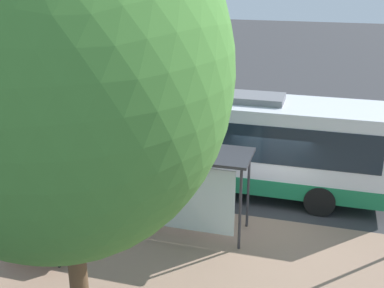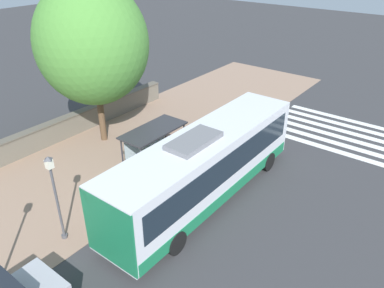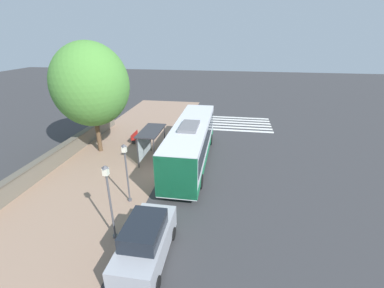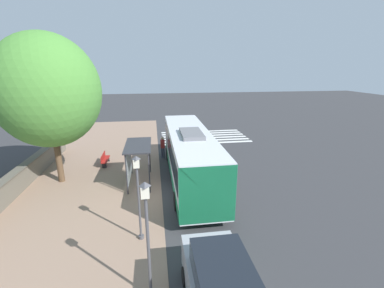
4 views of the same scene
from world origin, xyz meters
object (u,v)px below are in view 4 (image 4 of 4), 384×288
Objects in this scene: bus at (190,154)px; street_lamp_near at (138,191)px; bench at (105,159)px; street_lamp_far at (148,233)px; shade_tree at (48,91)px; pedestrian at (163,145)px; bus_shelter at (136,152)px.

bus is 2.98× the size of street_lamp_near.
street_lamp_far is (3.53, -12.51, 2.00)m from bench.
shade_tree is (-2.32, -2.63, 5.37)m from bench.
bus reaches higher than pedestrian.
pedestrian is 9.05m from shade_tree.
shade_tree reaches higher than bench.
street_lamp_near reaches higher than pedestrian.
bus_shelter is at bearing -53.37° from bench.
shade_tree is (-5.41, 6.77, 3.54)m from street_lamp_near.
pedestrian is 13.57m from street_lamp_far.
street_lamp_far reaches higher than bus_shelter.
bench is 0.45× the size of street_lamp_near.
pedestrian is 0.43× the size of street_lamp_far.
bench is 10.06m from street_lamp_near.
street_lamp_far is at bearing -84.35° from bus_shelter.
pedestrian is at bearing 86.00° from street_lamp_far.
street_lamp_far reaches higher than pedestrian.
bus is 9.35m from shade_tree.
pedestrian is at bearing 82.40° from street_lamp_near.
bus is 2.76× the size of street_lamp_far.
bench is at bearing 148.71° from bus.
bus is 7.21m from bench.
street_lamp_near reaches higher than bus_shelter.
street_lamp_far reaches higher than bus.
bench is at bearing -167.91° from pedestrian.
bench is at bearing 108.20° from street_lamp_near.
bus is at bearing 74.05° from street_lamp_far.
street_lamp_near is 0.42× the size of shade_tree.
street_lamp_near is (-1.38, -10.36, 1.23)m from pedestrian.
bench is at bearing 105.76° from street_lamp_far.
street_lamp_near reaches higher than bench.
bus is 9.20m from street_lamp_far.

